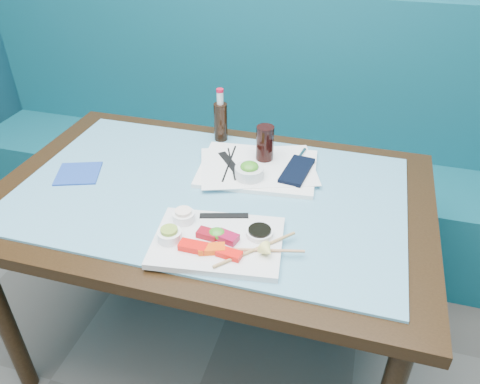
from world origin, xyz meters
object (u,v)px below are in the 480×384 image
(dining_table, at_px, (211,213))
(serving_tray, at_px, (258,168))
(booth_bench, at_px, (266,164))
(blue_napkin, at_px, (78,173))
(cola_glass, at_px, (265,143))
(cola_bottle_body, at_px, (221,122))
(seaweed_bowl, at_px, (249,172))
(sashimi_plate, at_px, (218,242))

(dining_table, relative_size, serving_tray, 3.57)
(booth_bench, relative_size, blue_napkin, 21.51)
(booth_bench, height_order, cola_glass, booth_bench)
(dining_table, xyz_separation_m, cola_bottle_body, (-0.07, 0.34, 0.16))
(seaweed_bowl, height_order, cola_glass, cola_glass)
(booth_bench, distance_m, cola_bottle_body, 0.68)
(booth_bench, bearing_deg, blue_napkin, -117.93)
(dining_table, bearing_deg, sashimi_plate, -66.19)
(booth_bench, xyz_separation_m, seaweed_bowl, (0.11, -0.75, 0.42))
(seaweed_bowl, relative_size, cola_bottle_body, 0.66)
(sashimi_plate, height_order, blue_napkin, sashimi_plate)
(cola_glass, distance_m, cola_bottle_body, 0.24)
(dining_table, bearing_deg, seaweed_bowl, 39.28)
(serving_tray, height_order, cola_glass, cola_glass)
(dining_table, relative_size, cola_bottle_body, 9.68)
(dining_table, distance_m, cola_glass, 0.30)
(booth_bench, height_order, sashimi_plate, booth_bench)
(sashimi_plate, bearing_deg, seaweed_bowl, 82.38)
(dining_table, xyz_separation_m, seaweed_bowl, (0.11, 0.09, 0.13))
(serving_tray, xyz_separation_m, cola_bottle_body, (-0.19, 0.18, 0.06))
(booth_bench, distance_m, sashimi_plate, 1.16)
(booth_bench, xyz_separation_m, serving_tray, (0.12, -0.68, 0.39))
(dining_table, relative_size, blue_napkin, 10.04)
(serving_tray, bearing_deg, booth_bench, 94.05)
(cola_glass, bearing_deg, seaweed_bowl, -98.75)
(booth_bench, bearing_deg, serving_tray, -80.11)
(cola_bottle_body, bearing_deg, cola_glass, -32.22)
(cola_glass, bearing_deg, cola_bottle_body, 147.78)
(dining_table, relative_size, sashimi_plate, 4.00)
(dining_table, xyz_separation_m, serving_tray, (0.12, 0.16, 0.10))
(seaweed_bowl, bearing_deg, cola_bottle_body, 125.16)
(seaweed_bowl, height_order, cola_bottle_body, cola_bottle_body)
(serving_tray, xyz_separation_m, blue_napkin, (-0.58, -0.19, -0.00))
(cola_glass, relative_size, cola_bottle_body, 0.87)
(blue_napkin, bearing_deg, booth_bench, 62.07)
(sashimi_plate, xyz_separation_m, cola_bottle_body, (-0.18, 0.59, 0.06))
(seaweed_bowl, bearing_deg, cola_glass, 81.25)
(serving_tray, bearing_deg, seaweed_bowl, -103.43)
(cola_bottle_body, bearing_deg, sashimi_plate, -72.95)
(seaweed_bowl, bearing_deg, dining_table, -140.72)
(dining_table, height_order, sashimi_plate, sashimi_plate)
(booth_bench, relative_size, dining_table, 2.14)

